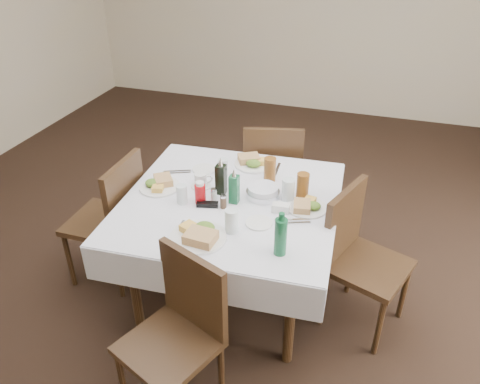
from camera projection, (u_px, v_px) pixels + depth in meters
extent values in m
plane|color=black|center=(229.00, 278.00, 3.38)|extent=(7.00, 7.00, 0.00)
cylinder|color=black|center=(135.00, 286.00, 2.79)|extent=(0.06, 0.06, 0.72)
cylinder|color=black|center=(188.00, 204.00, 3.57)|extent=(0.06, 0.06, 0.72)
cylinder|color=black|center=(290.00, 315.00, 2.59)|extent=(0.06, 0.06, 0.72)
cylinder|color=black|center=(311.00, 221.00, 3.37)|extent=(0.06, 0.06, 0.72)
cube|color=black|center=(230.00, 203.00, 2.88)|extent=(1.24, 1.24, 0.03)
cube|color=silver|center=(230.00, 200.00, 2.87)|extent=(1.36, 1.36, 0.01)
cube|color=silver|center=(254.00, 167.00, 3.46)|extent=(1.29, 0.08, 0.22)
cube|color=silver|center=(197.00, 283.00, 2.40)|extent=(1.29, 0.08, 0.22)
cube|color=silver|center=(335.00, 230.00, 2.79)|extent=(0.08, 1.29, 0.22)
cube|color=silver|center=(136.00, 201.00, 3.07)|extent=(0.08, 1.29, 0.22)
cube|color=black|center=(272.00, 174.00, 3.78)|extent=(0.54, 0.54, 0.04)
cube|color=black|center=(273.00, 159.00, 3.48)|extent=(0.44, 0.15, 0.48)
cylinder|color=black|center=(293.00, 187.00, 4.05)|extent=(0.04, 0.04, 0.45)
cylinder|color=black|center=(295.00, 211.00, 3.72)|extent=(0.04, 0.04, 0.45)
cylinder|color=black|center=(249.00, 185.00, 4.07)|extent=(0.04, 0.04, 0.45)
cylinder|color=black|center=(247.00, 209.00, 3.74)|extent=(0.04, 0.04, 0.45)
cube|color=black|center=(169.00, 347.00, 2.32)|extent=(0.55, 0.55, 0.04)
cube|color=black|center=(194.00, 292.00, 2.32)|extent=(0.40, 0.20, 0.46)
cylinder|color=black|center=(122.00, 378.00, 2.41)|extent=(0.03, 0.03, 0.43)
cylinder|color=black|center=(174.00, 336.00, 2.65)|extent=(0.03, 0.03, 0.43)
cylinder|color=black|center=(221.00, 371.00, 2.45)|extent=(0.03, 0.03, 0.43)
cube|color=black|center=(369.00, 267.00, 2.81)|extent=(0.56, 0.56, 0.04)
cube|color=black|center=(344.00, 223.00, 2.79)|extent=(0.19, 0.42, 0.47)
cylinder|color=black|center=(379.00, 326.00, 2.70)|extent=(0.04, 0.04, 0.44)
cylinder|color=black|center=(323.00, 298.00, 2.90)|extent=(0.04, 0.04, 0.44)
cylinder|color=black|center=(404.00, 291.00, 2.95)|extent=(0.04, 0.04, 0.44)
cylinder|color=black|center=(350.00, 267.00, 3.15)|extent=(0.04, 0.04, 0.44)
cube|color=black|center=(104.00, 221.00, 3.20)|extent=(0.45, 0.45, 0.04)
cube|color=black|center=(125.00, 196.00, 3.02)|extent=(0.04, 0.44, 0.48)
cylinder|color=black|center=(100.00, 228.00, 3.53)|extent=(0.04, 0.04, 0.45)
cylinder|color=black|center=(145.00, 237.00, 3.43)|extent=(0.04, 0.04, 0.45)
cylinder|color=black|center=(69.00, 259.00, 3.21)|extent=(0.04, 0.04, 0.45)
cylinder|color=black|center=(119.00, 270.00, 3.11)|extent=(0.04, 0.04, 0.45)
cylinder|color=white|center=(254.00, 164.00, 3.25)|extent=(0.27, 0.27, 0.01)
cube|color=#B3894A|center=(249.00, 158.00, 3.25)|extent=(0.18, 0.17, 0.05)
cube|color=gold|center=(261.00, 161.00, 3.23)|extent=(0.10, 0.08, 0.04)
ellipsoid|color=#366D1D|center=(253.00, 163.00, 3.19)|extent=(0.10, 0.09, 0.05)
cylinder|color=white|center=(198.00, 237.00, 2.53)|extent=(0.31, 0.31, 0.02)
cube|color=#B3894A|center=(201.00, 237.00, 2.47)|extent=(0.17, 0.14, 0.05)
cube|color=gold|center=(190.00, 229.00, 2.54)|extent=(0.13, 0.12, 0.04)
ellipsoid|color=#366D1D|center=(205.00, 228.00, 2.54)|extent=(0.11, 0.10, 0.05)
cylinder|color=white|center=(307.00, 208.00, 2.78)|extent=(0.24, 0.24, 0.01)
cube|color=#B3894A|center=(302.00, 206.00, 2.74)|extent=(0.12, 0.14, 0.04)
cube|color=gold|center=(310.00, 201.00, 2.80)|extent=(0.07, 0.09, 0.03)
ellipsoid|color=#366D1D|center=(313.00, 206.00, 2.75)|extent=(0.09, 0.08, 0.04)
cylinder|color=white|center=(160.00, 187.00, 2.98)|extent=(0.26, 0.26, 0.01)
cube|color=#B3894A|center=(163.00, 180.00, 3.00)|extent=(0.16, 0.17, 0.04)
cube|color=gold|center=(158.00, 187.00, 2.93)|extent=(0.09, 0.10, 0.03)
ellipsoid|color=#366D1D|center=(152.00, 183.00, 2.97)|extent=(0.10, 0.09, 0.04)
cylinder|color=white|center=(204.00, 169.00, 3.18)|extent=(0.16, 0.16, 0.01)
cylinder|color=white|center=(259.00, 223.00, 2.64)|extent=(0.15, 0.15, 0.01)
cylinder|color=silver|center=(223.00, 168.00, 3.09)|extent=(0.07, 0.07, 0.12)
cylinder|color=silver|center=(232.00, 221.00, 2.55)|extent=(0.07, 0.07, 0.14)
cylinder|color=silver|center=(288.00, 190.00, 2.82)|extent=(0.08, 0.08, 0.14)
cylinder|color=silver|center=(182.00, 194.00, 2.80)|extent=(0.06, 0.06, 0.12)
cylinder|color=brown|center=(270.00, 169.00, 3.03)|extent=(0.08, 0.08, 0.16)
cylinder|color=brown|center=(303.00, 185.00, 2.85)|extent=(0.08, 0.08, 0.16)
cylinder|color=silver|center=(263.00, 194.00, 2.89)|extent=(0.21, 0.21, 0.04)
cylinder|color=silver|center=(263.00, 190.00, 2.87)|extent=(0.19, 0.19, 0.04)
cube|color=black|center=(221.00, 179.00, 2.88)|extent=(0.06, 0.06, 0.19)
cone|color=silver|center=(221.00, 162.00, 2.82)|extent=(0.03, 0.03, 0.05)
cube|color=#185D37|center=(234.00, 189.00, 2.79)|extent=(0.05, 0.05, 0.18)
cone|color=silver|center=(234.00, 172.00, 2.74)|extent=(0.03, 0.03, 0.05)
cylinder|color=#AC0A0F|center=(200.00, 194.00, 2.81)|extent=(0.07, 0.07, 0.12)
cylinder|color=white|center=(200.00, 184.00, 2.77)|extent=(0.05, 0.05, 0.02)
cylinder|color=white|center=(214.00, 196.00, 2.84)|extent=(0.04, 0.04, 0.07)
cylinder|color=silver|center=(214.00, 190.00, 2.82)|extent=(0.04, 0.04, 0.01)
cylinder|color=#463223|center=(223.00, 202.00, 2.77)|extent=(0.04, 0.04, 0.07)
cylinder|color=silver|center=(223.00, 196.00, 2.75)|extent=(0.04, 0.04, 0.01)
cylinder|color=white|center=(201.00, 186.00, 3.00)|extent=(0.13, 0.13, 0.01)
cylinder|color=white|center=(201.00, 179.00, 2.97)|extent=(0.08, 0.08, 0.08)
cylinder|color=black|center=(201.00, 175.00, 2.96)|extent=(0.07, 0.07, 0.01)
torus|color=white|center=(208.00, 179.00, 2.98)|extent=(0.05, 0.04, 0.06)
cube|color=black|center=(207.00, 204.00, 2.79)|extent=(0.14, 0.07, 0.03)
cylinder|color=#185D37|center=(281.00, 237.00, 2.37)|extent=(0.06, 0.06, 0.21)
cylinder|color=#185D37|center=(282.00, 217.00, 2.30)|extent=(0.03, 0.03, 0.04)
cube|color=white|center=(281.00, 208.00, 2.74)|extent=(0.11, 0.06, 0.05)
cube|color=pink|center=(281.00, 207.00, 2.73)|extent=(0.08, 0.05, 0.02)
cube|color=silver|center=(272.00, 170.00, 3.18)|extent=(0.03, 0.20, 0.01)
cube|color=silver|center=(277.00, 170.00, 3.18)|extent=(0.03, 0.20, 0.01)
cube|color=silver|center=(183.00, 230.00, 2.59)|extent=(0.03, 0.18, 0.01)
cube|color=silver|center=(179.00, 230.00, 2.59)|extent=(0.03, 0.18, 0.01)
cube|color=silver|center=(293.00, 223.00, 2.64)|extent=(0.20, 0.09, 0.01)
cube|color=silver|center=(292.00, 220.00, 2.67)|extent=(0.20, 0.09, 0.01)
cube|color=silver|center=(177.00, 171.00, 3.16)|extent=(0.18, 0.09, 0.01)
cube|color=silver|center=(177.00, 173.00, 3.14)|extent=(0.18, 0.09, 0.01)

